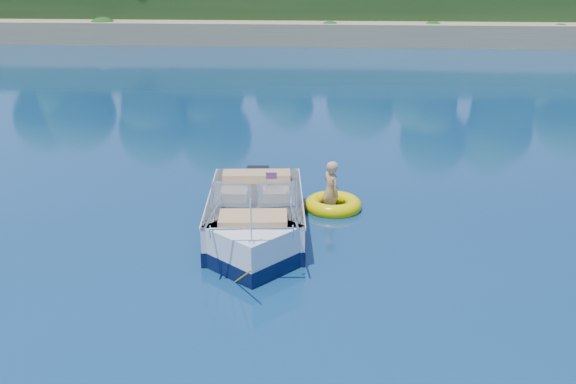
# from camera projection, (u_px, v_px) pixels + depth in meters

# --- Properties ---
(ground) EXTENTS (160.00, 160.00, 0.00)m
(ground) POSITION_uv_depth(u_px,v_px,m) (256.00, 291.00, 10.97)
(ground) COLOR #09213F
(ground) RESTS_ON ground
(shoreline) EXTENTS (170.00, 59.00, 6.00)m
(shoreline) POSITION_uv_depth(u_px,v_px,m) (327.00, 5.00, 70.54)
(shoreline) COLOR #8E7853
(shoreline) RESTS_ON ground
(motorboat) EXTENTS (2.26, 5.41, 1.80)m
(motorboat) POSITION_uv_depth(u_px,v_px,m) (255.00, 221.00, 13.06)
(motorboat) COLOR white
(motorboat) RESTS_ON ground
(tow_tube) EXTENTS (1.46, 1.46, 0.35)m
(tow_tube) POSITION_uv_depth(u_px,v_px,m) (333.00, 205.00, 14.65)
(tow_tube) COLOR #EFD600
(tow_tube) RESTS_ON ground
(boy) EXTENTS (0.75, 0.89, 1.61)m
(boy) POSITION_uv_depth(u_px,v_px,m) (330.00, 207.00, 14.77)
(boy) COLOR tan
(boy) RESTS_ON ground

